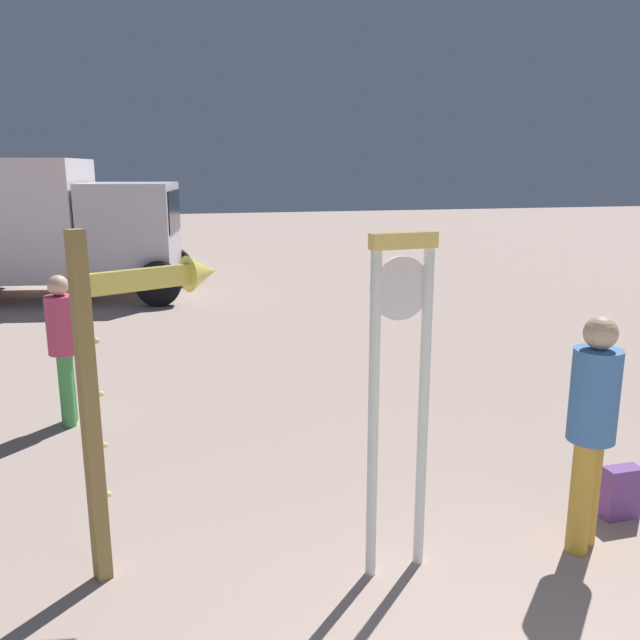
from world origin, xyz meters
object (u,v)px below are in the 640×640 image
at_px(arrow_sign, 134,348).
at_px(person_distant, 63,342).
at_px(standing_clock, 399,372).
at_px(backpack, 620,493).
at_px(box_truck_near, 25,223).
at_px(person_near_clock, 592,423).

bearing_deg(arrow_sign, person_distant, 105.47).
height_order(standing_clock, arrow_sign, arrow_sign).
relative_size(arrow_sign, person_distant, 1.44).
height_order(backpack, person_distant, person_distant).
xyz_separation_m(arrow_sign, box_truck_near, (-2.29, 10.67, 0.03)).
bearing_deg(box_truck_near, backpack, -61.83).
bearing_deg(person_near_clock, box_truck_near, 115.30).
distance_m(backpack, box_truck_near, 12.59).
xyz_separation_m(standing_clock, backpack, (1.97, 0.17, -1.21)).
bearing_deg(standing_clock, arrow_sign, 161.84).
xyz_separation_m(standing_clock, person_near_clock, (1.41, -0.11, -0.45)).
bearing_deg(standing_clock, person_near_clock, -4.48).
xyz_separation_m(person_near_clock, person_distant, (-3.85, 3.49, -0.05)).
bearing_deg(person_distant, backpack, -36.07).
bearing_deg(person_near_clock, standing_clock, 175.52).
xyz_separation_m(person_near_clock, box_truck_near, (-5.35, 11.32, 0.62)).
height_order(standing_clock, person_near_clock, standing_clock).
bearing_deg(box_truck_near, person_distant, -79.15).
bearing_deg(backpack, person_near_clock, -153.09).
bearing_deg(backpack, box_truck_near, 118.17).
bearing_deg(backpack, person_distant, 143.93).
distance_m(person_near_clock, backpack, 0.98).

